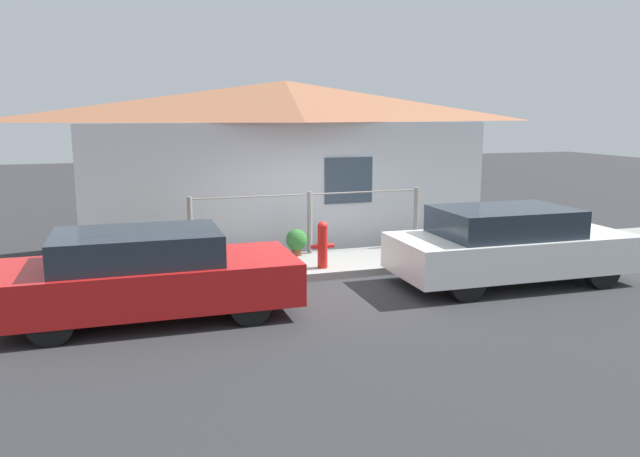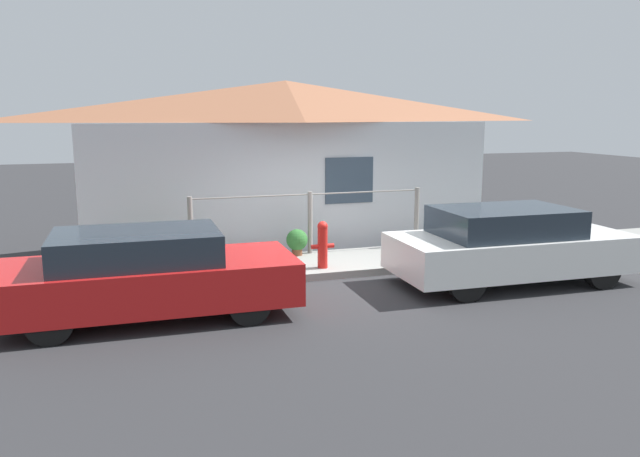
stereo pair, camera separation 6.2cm
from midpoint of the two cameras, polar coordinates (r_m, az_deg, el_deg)
The scene contains 9 objects.
ground_plane at distance 11.33m, azimuth 1.41°, elevation -4.68°, with size 60.00×60.00×0.00m, color #2D2D30.
sidewalk at distance 12.14m, azimuth -0.02°, elevation -3.30°, with size 24.00×1.80×0.14m.
house at distance 14.11m, azimuth -3.16°, elevation 10.52°, with size 9.30×2.23×3.68m.
fence at distance 12.68m, azimuth -1.08°, elevation 0.81°, with size 4.90×0.10×1.26m.
car_left at distance 9.44m, azimuth -15.65°, elevation -4.05°, with size 4.25×1.79×1.30m.
car_right at distance 11.45m, azimuth 16.76°, elevation -1.44°, with size 4.26×1.88×1.35m.
fire_hydrant at distance 11.50m, azimuth 0.08°, elevation -1.38°, with size 0.44×0.20×0.88m.
potted_plant_near_hydrant at distance 12.55m, azimuth -2.29°, elevation -1.12°, with size 0.43×0.43×0.53m.
potted_plant_by_fence at distance 11.92m, azimuth -16.32°, elevation -1.77°, with size 0.59×0.59×0.69m.
Camera 1 is at (-3.73, -10.28, 2.97)m, focal length 35.00 mm.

